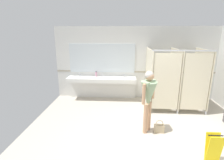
{
  "coord_description": "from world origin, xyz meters",
  "views": [
    {
      "loc": [
        -0.61,
        -3.79,
        2.52
      ],
      "look_at": [
        -0.91,
        1.22,
        1.14
      ],
      "focal_mm": 27.97,
      "sensor_mm": 36.0,
      "label": 1
    }
  ],
  "objects_px": {
    "soap_dispenser": "(96,74)",
    "wet_floor_sign": "(214,148)",
    "person_standing": "(148,95)",
    "handbag": "(159,128)"
  },
  "relations": [
    {
      "from": "handbag",
      "to": "soap_dispenser",
      "type": "bearing_deg",
      "value": 129.83
    },
    {
      "from": "soap_dispenser",
      "to": "wet_floor_sign",
      "type": "relative_size",
      "value": 0.34
    },
    {
      "from": "person_standing",
      "to": "soap_dispenser",
      "type": "distance_m",
      "value": 2.88
    },
    {
      "from": "wet_floor_sign",
      "to": "soap_dispenser",
      "type": "bearing_deg",
      "value": 129.67
    },
    {
      "from": "person_standing",
      "to": "soap_dispenser",
      "type": "xyz_separation_m",
      "value": [
        -1.67,
        2.34,
        -0.06
      ]
    },
    {
      "from": "handbag",
      "to": "wet_floor_sign",
      "type": "distance_m",
      "value": 1.34
    },
    {
      "from": "handbag",
      "to": "soap_dispenser",
      "type": "xyz_separation_m",
      "value": [
        -1.99,
        2.38,
        0.84
      ]
    },
    {
      "from": "soap_dispenser",
      "to": "wet_floor_sign",
      "type": "distance_m",
      "value": 4.48
    },
    {
      "from": "handbag",
      "to": "soap_dispenser",
      "type": "height_order",
      "value": "soap_dispenser"
    },
    {
      "from": "handbag",
      "to": "wet_floor_sign",
      "type": "relative_size",
      "value": 0.56
    }
  ]
}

